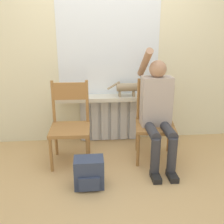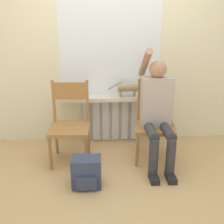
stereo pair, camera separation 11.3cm
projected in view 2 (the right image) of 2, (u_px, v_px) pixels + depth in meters
The scene contains 10 objects.
ground_plane at pixel (116, 186), 2.65m from camera, with size 12.00×12.00×0.00m, color tan.
wall_with_window at pixel (110, 41), 3.38m from camera, with size 7.00×0.06×2.70m.
radiator at pixel (110, 119), 3.64m from camera, with size 0.79×0.08×0.61m.
windowsill at pixel (111, 98), 3.46m from camera, with size 1.37×0.25×0.05m.
window_glass at pixel (110, 49), 3.38m from camera, with size 1.31×0.01×1.18m.
chair_left at pixel (70, 123), 3.05m from camera, with size 0.46×0.46×0.94m.
chair_right at pixel (155, 122), 3.09m from camera, with size 0.51×0.51×0.94m.
person at pixel (157, 109), 2.92m from camera, with size 0.36×0.97×1.33m.
cat at pixel (129, 87), 3.39m from camera, with size 0.45×0.10×0.21m.
backpack at pixel (87, 172), 2.62m from camera, with size 0.29×0.23×0.31m.
Camera 2 is at (-0.15, -2.27, 1.56)m, focal length 42.00 mm.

